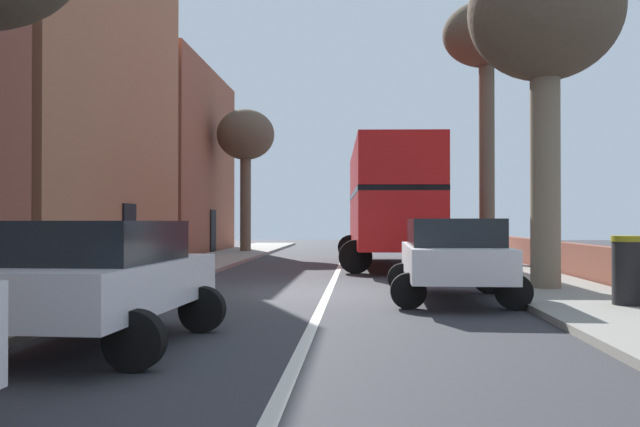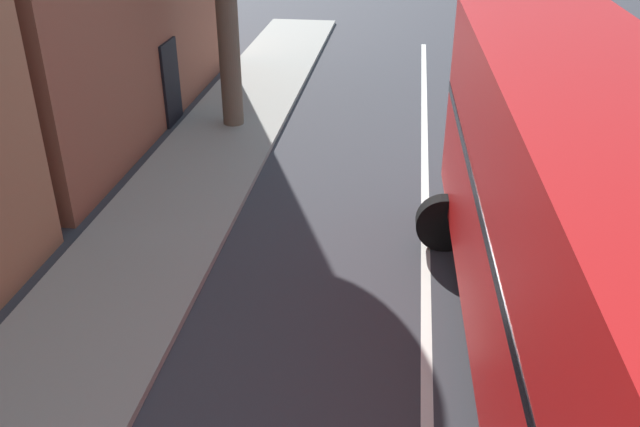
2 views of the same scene
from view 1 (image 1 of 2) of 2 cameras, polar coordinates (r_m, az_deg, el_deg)
name	(u,v)px [view 1 (image 1 of 2)]	position (r m, az deg, el deg)	size (l,w,h in m)	color
ground_plane	(328,293)	(14.85, 0.67, -6.66)	(84.00, 84.00, 0.00)	#333338
road_centre_line	(328,293)	(14.85, 0.67, -6.64)	(0.16, 54.00, 0.01)	silver
sidewalk_left	(107,289)	(15.86, -17.41, -6.03)	(2.60, 60.00, 0.12)	gray
sidewalk_right	(558,292)	(15.41, 19.30, -6.18)	(2.60, 60.00, 0.12)	gray
boundary_wall_right	(633,272)	(15.87, 24.70, -4.48)	(0.36, 54.00, 0.96)	brown
double_decker_bus	(389,198)	(23.82, 5.81, 1.28)	(3.83, 10.36, 4.06)	red
parked_car_white_left_0	(98,275)	(8.82, -18.04, -4.89)	(2.63, 4.11, 1.56)	silver
parked_car_white_right_3	(452,254)	(13.57, 11.01, -3.32)	(2.54, 4.43, 1.60)	silver
street_tree_left_0	(246,139)	(33.26, -6.24, 6.23)	(2.78, 2.78, 6.84)	brown
street_tree_right_1	(545,21)	(16.10, 18.28, 15.06)	(3.30, 3.30, 7.49)	#7A6B56
street_tree_right_5	(486,45)	(25.48, 13.75, 13.51)	(3.09, 3.09, 9.20)	brown
litter_bin_right	(628,270)	(12.88, 24.35, -4.33)	(0.55, 0.55, 1.19)	black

